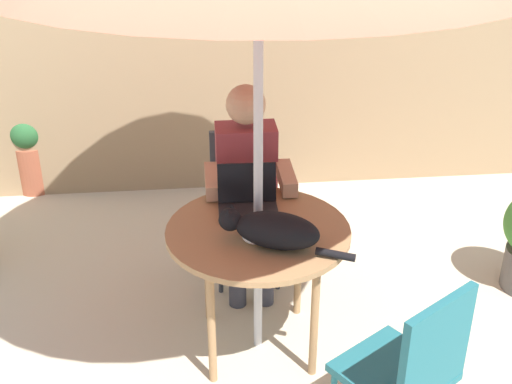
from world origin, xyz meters
TOP-DOWN VIEW (x-y plane):
  - ground_plane at (0.00, 0.00)m, footprint 14.00×14.00m
  - fence_back at (0.00, 1.90)m, footprint 5.54×0.08m
  - patio_table at (0.00, 0.00)m, footprint 0.90×0.90m
  - chair_occupied at (0.00, 0.74)m, footprint 0.40×0.40m
  - chair_empty at (0.54, -0.80)m, footprint 0.56×0.56m
  - person_seated at (-0.00, 0.59)m, footprint 0.48×0.48m
  - laptop at (-0.03, 0.22)m, footprint 0.31×0.26m
  - cat at (0.05, -0.16)m, footprint 0.60×0.35m
  - potted_plant_near_fence at (-1.51, 1.95)m, footprint 0.27×0.27m

SIDE VIEW (x-z plane):
  - ground_plane at x=0.00m, z-range 0.00..0.00m
  - potted_plant_near_fence at x=-1.51m, z-range 0.02..0.63m
  - chair_occupied at x=0.00m, z-range 0.07..0.96m
  - chair_empty at x=0.54m, z-range 0.07..0.96m
  - patio_table at x=0.00m, z-range 0.29..1.00m
  - person_seated at x=0.00m, z-range 0.08..1.30m
  - laptop at x=-0.03m, z-range 0.67..0.88m
  - cat at x=0.05m, z-range 0.71..0.88m
  - fence_back at x=0.00m, z-range 0.00..1.89m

